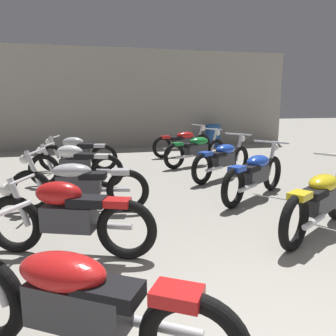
% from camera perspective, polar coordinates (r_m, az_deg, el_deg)
% --- Properties ---
extents(back_wall, '(13.11, 0.24, 3.60)m').
position_cam_1_polar(back_wall, '(12.90, -7.93, 11.41)').
color(back_wall, '#9E998E').
rests_on(back_wall, ground).
extents(motorcycle_left_row_0, '(1.89, 1.26, 0.97)m').
position_cam_1_polar(motorcycle_left_row_0, '(2.37, -15.15, -20.98)').
color(motorcycle_left_row_0, black).
rests_on(motorcycle_left_row_0, ground).
extents(motorcycle_left_row_1, '(1.87, 0.83, 0.88)m').
position_cam_1_polar(motorcycle_left_row_1, '(3.93, -16.44, -7.72)').
color(motorcycle_left_row_1, black).
rests_on(motorcycle_left_row_1, ground).
extents(motorcycle_left_row_2, '(2.14, 0.78, 0.97)m').
position_cam_1_polar(motorcycle_left_row_2, '(5.44, -14.83, -2.52)').
color(motorcycle_left_row_2, black).
rests_on(motorcycle_left_row_2, ground).
extents(motorcycle_left_row_3, '(1.91, 0.75, 0.88)m').
position_cam_1_polar(motorcycle_left_row_3, '(7.06, -15.37, 0.58)').
color(motorcycle_left_row_3, black).
rests_on(motorcycle_left_row_3, ground).
extents(motorcycle_left_row_4, '(1.93, 0.67, 0.88)m').
position_cam_1_polar(motorcycle_left_row_4, '(8.67, -14.97, 2.48)').
color(motorcycle_left_row_4, black).
rests_on(motorcycle_left_row_4, ground).
extents(motorcycle_right_row_1, '(1.89, 1.25, 0.97)m').
position_cam_1_polar(motorcycle_right_row_1, '(4.84, 24.12, -4.79)').
color(motorcycle_right_row_1, black).
rests_on(motorcycle_right_row_1, ground).
extents(motorcycle_right_row_2, '(1.83, 1.35, 0.97)m').
position_cam_1_polar(motorcycle_right_row_2, '(6.19, 14.43, -0.87)').
color(motorcycle_right_row_2, black).
rests_on(motorcycle_right_row_2, ground).
extents(motorcycle_right_row_3, '(1.87, 1.29, 0.97)m').
position_cam_1_polar(motorcycle_right_row_3, '(7.64, 9.21, 1.56)').
color(motorcycle_right_row_3, black).
rests_on(motorcycle_right_row_3, ground).
extents(motorcycle_right_row_4, '(2.03, 1.06, 0.97)m').
position_cam_1_polar(motorcycle_right_row_4, '(9.13, 4.80, 3.19)').
color(motorcycle_right_row_4, black).
rests_on(motorcycle_right_row_4, ground).
extents(motorcycle_right_row_5, '(2.10, 0.91, 0.97)m').
position_cam_1_polar(motorcycle_right_row_5, '(10.75, 2.52, 4.40)').
color(motorcycle_right_row_5, black).
rests_on(motorcycle_right_row_5, ground).
extents(oil_drum, '(0.59, 0.59, 0.85)m').
position_cam_1_polar(oil_drum, '(13.12, 7.54, 5.40)').
color(oil_drum, '#23519E').
rests_on(oil_drum, ground).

